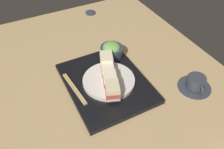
# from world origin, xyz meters

# --- Properties ---
(ground_plane) EXTENTS (1.40, 1.00, 0.03)m
(ground_plane) POSITION_xyz_m (0.00, 0.00, -0.01)
(ground_plane) COLOR tan
(serving_tray) EXTENTS (0.40, 0.32, 0.02)m
(serving_tray) POSITION_xyz_m (0.01, -0.04, 0.01)
(serving_tray) COLOR black
(serving_tray) RESTS_ON ground_plane
(sandwich_plate) EXTENTS (0.22, 0.22, 0.02)m
(sandwich_plate) POSITION_xyz_m (0.02, -0.03, 0.03)
(sandwich_plate) COLOR silver
(sandwich_plate) RESTS_ON serving_tray
(sandwich_nearmost) EXTENTS (0.09, 0.08, 0.06)m
(sandwich_nearmost) POSITION_xyz_m (-0.07, -0.00, 0.07)
(sandwich_nearmost) COLOR beige
(sandwich_nearmost) RESTS_ON sandwich_plate
(sandwich_inner_near) EXTENTS (0.09, 0.08, 0.05)m
(sandwich_inner_near) POSITION_xyz_m (-0.01, -0.02, 0.06)
(sandwich_inner_near) COLOR #EFE5C1
(sandwich_inner_near) RESTS_ON sandwich_plate
(sandwich_inner_far) EXTENTS (0.09, 0.08, 0.05)m
(sandwich_inner_far) POSITION_xyz_m (0.04, -0.04, 0.06)
(sandwich_inner_far) COLOR #EFE5C1
(sandwich_inner_far) RESTS_ON sandwich_plate
(sandwich_farmost) EXTENTS (0.09, 0.08, 0.05)m
(sandwich_farmost) POSITION_xyz_m (0.10, -0.06, 0.06)
(sandwich_farmost) COLOR beige
(sandwich_farmost) RESTS_ON sandwich_plate
(salad_bowl) EXTENTS (0.10, 0.10, 0.07)m
(salad_bowl) POSITION_xyz_m (-0.13, 0.06, 0.06)
(salad_bowl) COLOR #33384C
(salad_bowl) RESTS_ON serving_tray
(chopsticks_pair) EXTENTS (0.20, 0.03, 0.01)m
(chopsticks_pair) POSITION_xyz_m (-0.01, -0.17, 0.02)
(chopsticks_pair) COLOR tan
(chopsticks_pair) RESTS_ON serving_tray
(coffee_cup) EXTENTS (0.14, 0.14, 0.06)m
(coffee_cup) POSITION_xyz_m (0.19, 0.28, 0.02)
(coffee_cup) COLOR #333842
(coffee_cup) RESTS_ON ground_plane
(small_sauce_dish) EXTENTS (0.06, 0.06, 0.01)m
(small_sauce_dish) POSITION_xyz_m (-0.58, 0.14, 0.01)
(small_sauce_dish) COLOR #33384C
(small_sauce_dish) RESTS_ON ground_plane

